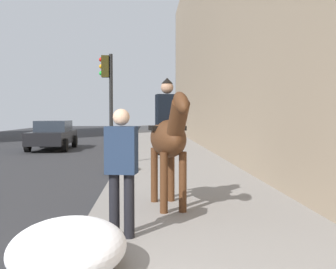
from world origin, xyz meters
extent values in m
ellipsoid|color=#4C2B16|center=(4.10, -1.31, 1.33)|extent=(1.57, 0.79, 0.66)
cylinder|color=#4C2B16|center=(3.68, -1.54, 0.62)|extent=(0.13, 0.13, 1.01)
cylinder|color=#4C2B16|center=(3.63, -1.23, 0.62)|extent=(0.13, 0.13, 1.01)
cylinder|color=#4C2B16|center=(4.57, -1.40, 0.62)|extent=(0.13, 0.13, 1.01)
cylinder|color=#4C2B16|center=(4.52, -1.09, 0.62)|extent=(0.13, 0.13, 1.01)
cylinder|color=#4C2B16|center=(3.34, -1.44, 1.67)|extent=(0.67, 0.38, 0.68)
ellipsoid|color=#4C2B16|center=(3.13, -1.47, 1.92)|extent=(0.65, 0.32, 0.49)
cylinder|color=black|center=(4.80, -1.20, 1.23)|extent=(0.29, 0.14, 0.55)
cube|color=black|center=(4.15, -1.31, 1.51)|extent=(0.53, 0.66, 0.08)
cube|color=black|center=(4.15, -1.31, 1.82)|extent=(0.34, 0.42, 0.55)
sphere|color=tan|center=(4.15, -1.31, 2.22)|extent=(0.22, 0.22, 0.22)
cone|color=black|center=(4.15, -1.31, 2.34)|extent=(0.23, 0.23, 0.10)
cylinder|color=black|center=(2.33, -0.52, 0.54)|extent=(0.14, 0.14, 0.85)
cylinder|color=black|center=(2.29, -0.72, 0.54)|extent=(0.14, 0.14, 0.85)
cube|color=#1E2D47|center=(2.31, -0.62, 1.28)|extent=(0.33, 0.44, 0.62)
sphere|color=#D8AD8C|center=(2.31, -0.62, 1.71)|extent=(0.22, 0.22, 0.22)
cube|color=black|center=(17.57, 3.76, 0.62)|extent=(4.47, 1.76, 0.60)
cube|color=#262D38|center=(17.83, 3.77, 1.18)|extent=(2.17, 1.53, 0.52)
cylinder|color=black|center=(16.20, 2.89, 0.32)|extent=(0.64, 0.23, 0.64)
cylinder|color=black|center=(16.18, 4.60, 0.32)|extent=(0.64, 0.23, 0.64)
cylinder|color=black|center=(18.96, 2.93, 0.32)|extent=(0.64, 0.23, 0.64)
cylinder|color=black|center=(18.94, 4.63, 0.32)|extent=(0.64, 0.23, 0.64)
cylinder|color=black|center=(10.35, 0.22, 1.85)|extent=(0.12, 0.12, 3.70)
cube|color=#2D280C|center=(10.35, 0.40, 3.30)|extent=(0.20, 0.24, 0.70)
sphere|color=red|center=(10.35, 0.53, 3.52)|extent=(0.14, 0.14, 0.14)
sphere|color=orange|center=(10.35, 0.53, 3.30)|extent=(0.14, 0.14, 0.14)
sphere|color=green|center=(10.35, 0.53, 3.08)|extent=(0.14, 0.14, 0.14)
ellipsoid|color=white|center=(1.12, -0.15, 0.39)|extent=(1.55, 1.19, 0.54)
ellipsoid|color=white|center=(8.84, -0.15, 0.32)|extent=(1.16, 0.89, 0.40)
camera|label=1|loc=(-3.06, -0.97, 1.74)|focal=43.89mm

